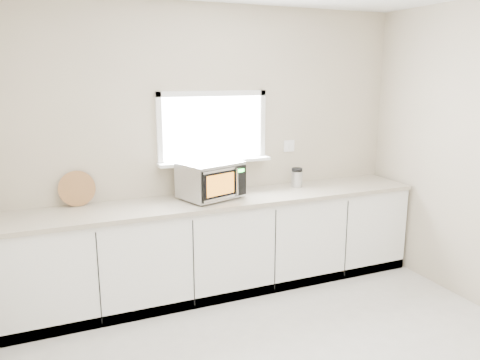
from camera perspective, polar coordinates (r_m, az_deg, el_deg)
back_wall at (r=4.59m, az=-3.39°, el=4.10°), size 4.00×0.17×2.70m
cabinets at (r=4.55m, az=-1.97°, el=-8.00°), size 3.92×0.60×0.88m
countertop at (r=4.40m, az=-1.97°, el=-2.43°), size 3.92×0.64×0.04m
microwave at (r=4.35m, az=-3.57°, el=0.07°), size 0.63×0.56×0.34m
knife_block at (r=4.33m, az=-5.37°, el=-0.59°), size 0.11×0.23×0.32m
cutting_board at (r=4.33m, az=-19.26°, el=-0.99°), size 0.31×0.08×0.31m
coffee_grinder at (r=4.84m, az=6.95°, el=0.33°), size 0.13×0.13×0.20m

